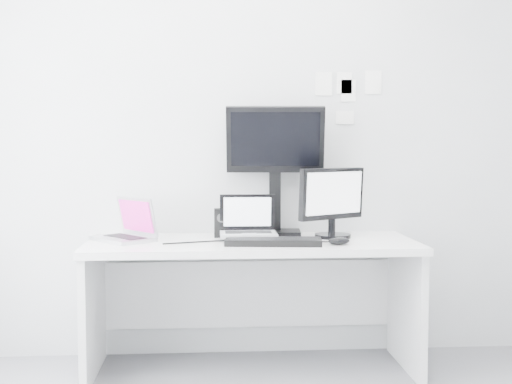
% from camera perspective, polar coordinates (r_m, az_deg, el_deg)
% --- Properties ---
extents(back_wall, '(3.60, 0.00, 3.60)m').
position_cam_1_polar(back_wall, '(4.00, -0.66, 5.38)').
color(back_wall, silver).
rests_on(back_wall, ground).
extents(desk, '(1.80, 0.70, 0.73)m').
position_cam_1_polar(desk, '(3.76, -0.33, -9.69)').
color(desk, white).
rests_on(desk, ground).
extents(macbook, '(0.40, 0.41, 0.25)m').
position_cam_1_polar(macbook, '(3.74, -11.30, -2.21)').
color(macbook, silver).
rests_on(macbook, desk).
extents(speaker, '(0.10, 0.10, 0.16)m').
position_cam_1_polar(speaker, '(3.83, -2.97, -2.64)').
color(speaker, black).
rests_on(speaker, desk).
extents(dell_laptop, '(0.31, 0.24, 0.26)m').
position_cam_1_polar(dell_laptop, '(3.68, -0.65, -2.15)').
color(dell_laptop, '#AAADB1').
rests_on(dell_laptop, desk).
extents(rear_monitor, '(0.58, 0.25, 0.77)m').
position_cam_1_polar(rear_monitor, '(3.91, 1.64, 1.96)').
color(rear_monitor, black).
rests_on(rear_monitor, desk).
extents(samsung_monitor, '(0.49, 0.41, 0.41)m').
position_cam_1_polar(samsung_monitor, '(3.81, 6.57, -0.82)').
color(samsung_monitor, black).
rests_on(samsung_monitor, desk).
extents(keyboard, '(0.52, 0.24, 0.03)m').
position_cam_1_polar(keyboard, '(3.54, 1.49, -4.24)').
color(keyboard, black).
rests_on(keyboard, desk).
extents(mouse, '(0.14, 0.11, 0.04)m').
position_cam_1_polar(mouse, '(3.56, 7.06, -4.16)').
color(mouse, black).
rests_on(mouse, desk).
extents(wall_note_0, '(0.10, 0.00, 0.14)m').
position_cam_1_polar(wall_note_0, '(4.06, 5.77, 9.15)').
color(wall_note_0, white).
rests_on(wall_note_0, back_wall).
extents(wall_note_1, '(0.09, 0.00, 0.13)m').
position_cam_1_polar(wall_note_1, '(4.09, 7.86, 8.54)').
color(wall_note_1, white).
rests_on(wall_note_1, back_wall).
extents(wall_note_2, '(0.10, 0.00, 0.14)m').
position_cam_1_polar(wall_note_2, '(4.12, 9.94, 9.17)').
color(wall_note_2, white).
rests_on(wall_note_2, back_wall).
extents(wall_note_3, '(0.11, 0.00, 0.08)m').
position_cam_1_polar(wall_note_3, '(4.07, 7.57, 6.30)').
color(wall_note_3, white).
rests_on(wall_note_3, back_wall).
extents(wall_note_4, '(0.09, 0.00, 0.13)m').
position_cam_1_polar(wall_note_4, '(4.08, 7.53, 9.18)').
color(wall_note_4, white).
rests_on(wall_note_4, back_wall).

